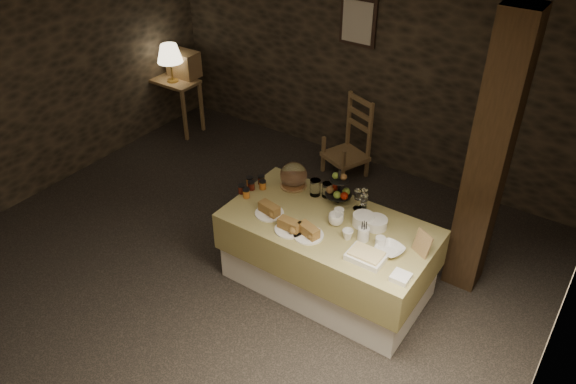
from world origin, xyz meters
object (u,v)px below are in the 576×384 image
Objects in this scene: chair at (349,141)px; timber_column at (488,162)px; table_lamp at (169,54)px; console_table at (174,88)px; fruit_stand at (339,191)px; buffet_table at (328,250)px; wine_rack at (183,64)px.

timber_column reaches higher than chair.
chair is (2.47, 0.40, -0.69)m from table_lamp.
console_table is 2.11× the size of fruit_stand.
table_lamp reaches higher than chair.
table_lamp reaches higher than fruit_stand.
buffet_table is at bearing -141.65° from timber_column.
buffet_table is 3.67m from table_lamp.
table_lamp is 4.38m from timber_column.
wine_rack is 2.52m from chair.
table_lamp is (0.05, -0.05, 0.51)m from console_table.
buffet_table is 2.05m from chair.
table_lamp reaches higher than wine_rack.
buffet_table is at bearing -24.07° from table_lamp.
buffet_table is 2.50× the size of console_table.
fruit_stand is at bearing -20.02° from table_lamp.
wine_rack is at bearing 156.43° from fruit_stand.
table_lamp is at bearing -90.00° from wine_rack.
timber_column is (4.37, -0.71, 0.69)m from console_table.
table_lamp is 3.42m from fruit_stand.
timber_column is (4.32, -0.89, 0.39)m from wine_rack.
buffet_table is 3.74m from wine_rack.
console_table is at bearing 155.53° from buffet_table.
wine_rack is (0.00, 0.23, -0.21)m from table_lamp.
chair is at bearing 150.28° from timber_column.
buffet_table is 0.71× the size of timber_column.
console_table is 0.51m from table_lamp.
buffet_table is 0.55m from fruit_stand.
console_table reaches higher than buffet_table.
chair is at bearing 3.96° from wine_rack.
buffet_table is 2.43× the size of chair.
fruit_stand is at bearing -42.55° from chair.
timber_column reaches higher than table_lamp.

